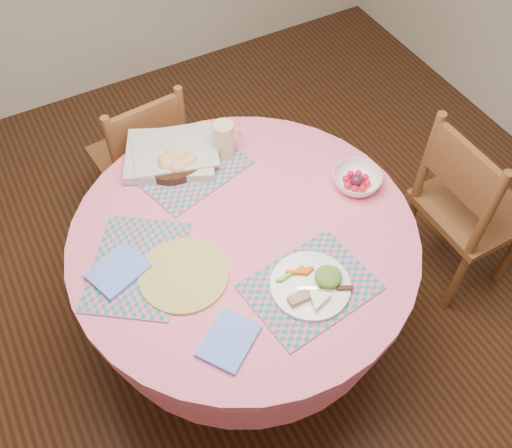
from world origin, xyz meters
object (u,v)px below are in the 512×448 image
Objects in this scene: chair_right at (466,206)px; dinner_plate at (313,284)px; wicker_trivet at (184,275)px; latte_mug at (225,139)px; fruit_bowl at (357,180)px; dining_table at (244,265)px; chair_back at (144,157)px; bread_bowl at (177,162)px.

chair_right is 3.46× the size of dinner_plate.
dinner_plate reaches higher than wicker_trivet.
latte_mug is 0.53m from fruit_bowl.
dining_table is at bearing 12.82° from wicker_trivet.
chair_right reaches higher than wicker_trivet.
chair_right reaches higher than latte_mug.
chair_back is (-0.10, 0.82, -0.11)m from dining_table.
wicker_trivet is at bearing -175.13° from fruit_bowl.
dinner_plate is at bearing -72.00° from dining_table.
latte_mug reaches higher than wicker_trivet.
dinner_plate is at bearing -92.09° from latte_mug.
chair_back reaches higher than wicker_trivet.
dining_table is 1.44× the size of chair_back.
chair_right is at bearing -7.79° from dining_table.
dining_table is 4.13× the size of wicker_trivet.
latte_mug is at bearing -3.64° from bread_bowl.
fruit_bowl is at bearing 119.82° from chair_back.
chair_right is 1.08m from latte_mug.
chair_right is 3.98× the size of bread_bowl.
bread_bowl is 1.21× the size of fruit_bowl.
latte_mug is at bearing 87.91° from dinner_plate.
chair_right is at bearing -30.97° from latte_mug.
bread_bowl is (-0.17, 0.70, 0.02)m from dinner_plate.
chair_back is at bearing 125.20° from fruit_bowl.
chair_right reaches higher than dining_table.
wicker_trivet is at bearing -130.18° from latte_mug.
wicker_trivet is 0.49m from bread_bowl.
dining_table is at bearing -179.44° from fruit_bowl.
latte_mug is (0.22, -0.43, 0.38)m from chair_back.
latte_mug is (0.38, 0.45, 0.07)m from wicker_trivet.
dining_table is 0.47m from bread_bowl.
wicker_trivet is 0.74m from fruit_bowl.
fruit_bowl is (0.73, 0.06, 0.02)m from wicker_trivet.
latte_mug is (-0.88, 0.53, 0.35)m from chair_right.
wicker_trivet is at bearing -167.18° from dining_table.
chair_back is 0.95m from wicker_trivet.
wicker_trivet is at bearing 74.59° from chair_back.
bread_bowl reaches higher than dinner_plate.
dinner_plate is at bearing -34.74° from wicker_trivet.
fruit_bowl is (0.48, 0.00, 0.22)m from dining_table.
bread_bowl is at bearing 144.46° from fruit_bowl.
dinner_plate is 0.49m from fruit_bowl.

